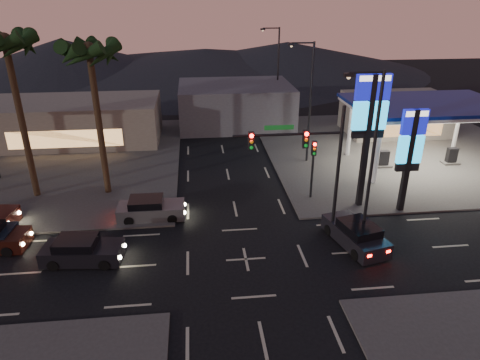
{
  "coord_description": "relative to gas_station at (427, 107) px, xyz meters",
  "views": [
    {
      "loc": [
        -2.48,
        -19.66,
        13.63
      ],
      "look_at": [
        0.12,
        4.06,
        3.0
      ],
      "focal_mm": 32.0,
      "sensor_mm": 36.0,
      "label": 1
    }
  ],
  "objects": [
    {
      "name": "palm_a",
      "position": [
        -25.0,
        -2.5,
        4.35
      ],
      "size": [
        4.41,
        4.41,
        10.86
      ],
      "color": "black",
      "rests_on": "ground"
    },
    {
      "name": "building_far_west",
      "position": [
        -30.0,
        10.0,
        -3.08
      ],
      "size": [
        16.0,
        8.0,
        4.0
      ],
      "primitive_type": "cube",
      "color": "#726B5B",
      "rests_on": "ground"
    },
    {
      "name": "palm_b",
      "position": [
        -30.0,
        -2.5,
        4.89
      ],
      "size": [
        4.41,
        4.41,
        11.46
      ],
      "color": "black",
      "rests_on": "ground"
    },
    {
      "name": "streetlight_far",
      "position": [
        -9.21,
        16.0,
        0.64
      ],
      "size": [
        2.14,
        0.25,
        10.0
      ],
      "color": "black",
      "rests_on": "ground"
    },
    {
      "name": "car_lane_a_front",
      "position": [
        -24.91,
        -11.19,
        -4.42
      ],
      "size": [
        4.49,
        2.17,
        1.42
      ],
      "color": "black",
      "rests_on": "ground"
    },
    {
      "name": "convenience_store",
      "position": [
        2.0,
        9.0,
        -3.08
      ],
      "size": [
        10.0,
        6.0,
        4.0
      ],
      "primitive_type": "cube",
      "color": "#726B5B",
      "rests_on": "ground"
    },
    {
      "name": "pylon_sign_tall",
      "position": [
        -7.5,
        -6.5,
        1.31
      ],
      "size": [
        2.2,
        0.35,
        9.0
      ],
      "color": "black",
      "rests_on": "ground"
    },
    {
      "name": "pedestal_signal",
      "position": [
        -10.5,
        -5.02,
        -2.16
      ],
      "size": [
        0.32,
        0.39,
        4.3
      ],
      "color": "black",
      "rests_on": "ground"
    },
    {
      "name": "streetlight_mid",
      "position": [
        -9.21,
        2.0,
        0.64
      ],
      "size": [
        2.14,
        0.25,
        10.0
      ],
      "color": "black",
      "rests_on": "ground"
    },
    {
      "name": "ground",
      "position": [
        -16.0,
        -12.0,
        -5.08
      ],
      "size": [
        140.0,
        140.0,
        0.0
      ],
      "primitive_type": "plane",
      "color": "black",
      "rests_on": "ground"
    },
    {
      "name": "corner_lot_ne",
      "position": [
        0.0,
        4.0,
        -5.02
      ],
      "size": [
        24.0,
        24.0,
        0.12
      ],
      "primitive_type": "cube",
      "color": "#47443F",
      "rests_on": "ground"
    },
    {
      "name": "suv_station",
      "position": [
        -9.48,
        -11.19,
        -4.39
      ],
      "size": [
        2.89,
        4.78,
        1.49
      ],
      "color": "black",
      "rests_on": "ground"
    },
    {
      "name": "hill_center",
      "position": [
        -16.0,
        48.0,
        -3.08
      ],
      "size": [
        60.0,
        60.0,
        4.0
      ],
      "primitive_type": "cone",
      "color": "black",
      "rests_on": "ground"
    },
    {
      "name": "hill_left",
      "position": [
        -41.0,
        48.0,
        -2.08
      ],
      "size": [
        40.0,
        40.0,
        6.0
      ],
      "primitive_type": "cone",
      "color": "black",
      "rests_on": "ground"
    },
    {
      "name": "streetlight_near",
      "position": [
        -9.21,
        -11.0,
        0.64
      ],
      "size": [
        2.14,
        0.25,
        10.0
      ],
      "color": "black",
      "rests_on": "ground"
    },
    {
      "name": "gas_station",
      "position": [
        0.0,
        0.0,
        0.0
      ],
      "size": [
        12.2,
        8.2,
        5.47
      ],
      "color": "silver",
      "rests_on": "ground"
    },
    {
      "name": "corner_lot_nw",
      "position": [
        -32.0,
        4.0,
        -5.02
      ],
      "size": [
        24.0,
        24.0,
        0.12
      ],
      "primitive_type": "cube",
      "color": "#47443F",
      "rests_on": "ground"
    },
    {
      "name": "building_far_mid",
      "position": [
        -14.0,
        14.0,
        -2.88
      ],
      "size": [
        12.0,
        9.0,
        4.4
      ],
      "primitive_type": "cube",
      "color": "#4C4C51",
      "rests_on": "ground"
    },
    {
      "name": "hill_right",
      "position": [
        -1.0,
        48.0,
        -2.58
      ],
      "size": [
        50.0,
        50.0,
        5.0
      ],
      "primitive_type": "cone",
      "color": "black",
      "rests_on": "ground"
    },
    {
      "name": "car_lane_b_front",
      "position": [
        -21.59,
        -6.68,
        -4.42
      ],
      "size": [
        4.41,
        1.9,
        1.43
      ],
      "color": "#555457",
      "rests_on": "ground"
    },
    {
      "name": "pylon_sign_short",
      "position": [
        -5.0,
        -7.5,
        -0.42
      ],
      "size": [
        1.6,
        0.35,
        7.0
      ],
      "color": "black",
      "rests_on": "ground"
    },
    {
      "name": "traffic_signal_mast",
      "position": [
        -12.24,
        -10.01,
        0.15
      ],
      "size": [
        6.1,
        0.39,
        8.0
      ],
      "color": "black",
      "rests_on": "ground"
    }
  ]
}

